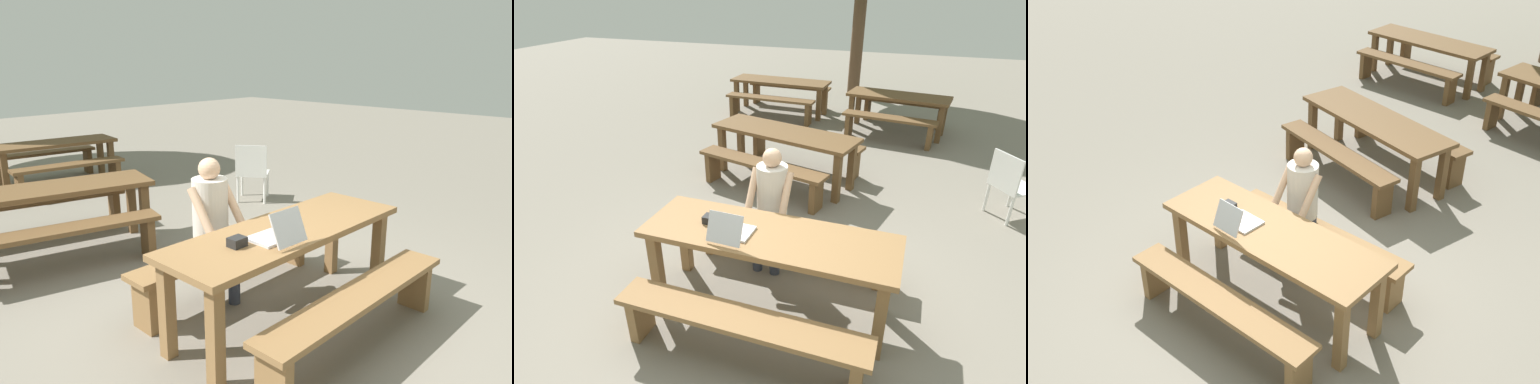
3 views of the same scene
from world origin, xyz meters
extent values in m
plane|color=gray|center=(0.00, 0.00, 0.00)|extent=(30.00, 30.00, 0.00)
cube|color=olive|center=(0.00, 0.00, 0.74)|extent=(2.12, 0.69, 0.05)
cube|color=olive|center=(-0.96, -0.25, 0.36)|extent=(0.09, 0.09, 0.72)
cube|color=olive|center=(0.96, -0.25, 0.36)|extent=(0.09, 0.09, 0.72)
cube|color=olive|center=(-0.96, 0.25, 0.36)|extent=(0.09, 0.09, 0.72)
cube|color=olive|center=(0.96, 0.25, 0.36)|extent=(0.09, 0.09, 0.72)
cube|color=olive|center=(0.00, -0.65, 0.42)|extent=(1.95, 0.30, 0.05)
cube|color=olive|center=(-0.87, -0.65, 0.20)|extent=(0.08, 0.24, 0.40)
cube|color=olive|center=(0.87, -0.65, 0.20)|extent=(0.08, 0.24, 0.40)
cube|color=olive|center=(0.00, 0.65, 0.42)|extent=(1.95, 0.30, 0.05)
cube|color=olive|center=(-0.87, 0.65, 0.20)|extent=(0.08, 0.24, 0.40)
cube|color=olive|center=(0.87, 0.65, 0.20)|extent=(0.08, 0.24, 0.40)
cube|color=silver|center=(-0.27, -0.07, 0.78)|extent=(0.30, 0.26, 0.02)
cube|color=silver|center=(-0.28, -0.25, 0.90)|extent=(0.29, 0.12, 0.23)
cube|color=black|center=(-0.28, -0.24, 0.90)|extent=(0.27, 0.10, 0.21)
cube|color=black|center=(-0.53, 0.00, 0.80)|extent=(0.12, 0.10, 0.07)
cylinder|color=#333847|center=(-0.29, 0.47, 0.22)|extent=(0.10, 0.10, 0.45)
cylinder|color=#333847|center=(-0.11, 0.47, 0.22)|extent=(0.10, 0.10, 0.45)
cube|color=#333847|center=(-0.20, 0.56, 0.49)|extent=(0.28, 0.28, 0.12)
cylinder|color=silver|center=(-0.20, 0.65, 0.80)|extent=(0.30, 0.30, 0.55)
cylinder|color=#DBAD89|center=(-0.37, 0.55, 0.83)|extent=(0.07, 0.32, 0.41)
cylinder|color=#DBAD89|center=(-0.04, 0.55, 0.83)|extent=(0.07, 0.32, 0.41)
sphere|color=#DBAD89|center=(-0.20, 0.65, 1.16)|extent=(0.18, 0.18, 0.18)
cube|color=white|center=(2.23, 2.53, 0.39)|extent=(0.62, 0.62, 0.02)
cube|color=white|center=(2.06, 2.40, 0.62)|extent=(0.28, 0.37, 0.43)
cylinder|color=white|center=(2.50, 2.49, 0.19)|extent=(0.04, 0.04, 0.38)
cylinder|color=white|center=(2.27, 2.79, 0.19)|extent=(0.04, 0.04, 0.38)
cylinder|color=white|center=(2.19, 2.26, 0.19)|extent=(0.04, 0.04, 0.38)
cylinder|color=white|center=(1.96, 2.57, 0.19)|extent=(0.04, 0.04, 0.38)
cube|color=brown|center=(-0.71, 2.60, 0.71)|extent=(2.18, 1.14, 0.05)
cube|color=brown|center=(0.15, 2.16, 0.34)|extent=(0.11, 0.11, 0.68)
cube|color=brown|center=(0.26, 2.60, 0.34)|extent=(0.11, 0.11, 0.68)
cube|color=brown|center=(-0.85, 2.04, 0.45)|extent=(1.89, 0.75, 0.05)
cube|color=brown|center=(-0.04, 1.84, 0.21)|extent=(0.14, 0.25, 0.43)
cube|color=brown|center=(-0.57, 3.17, 0.45)|extent=(1.89, 0.75, 0.05)
cube|color=brown|center=(0.24, 2.97, 0.21)|extent=(0.14, 0.25, 0.43)
cube|color=brown|center=(0.62, 5.31, 0.69)|extent=(1.88, 0.90, 0.05)
cube|color=brown|center=(-0.21, 5.20, 0.33)|extent=(0.10, 0.10, 0.67)
cube|color=brown|center=(1.39, 4.98, 0.33)|extent=(0.10, 0.10, 0.67)
cube|color=brown|center=(1.45, 5.43, 0.33)|extent=(0.10, 0.10, 0.67)
cube|color=brown|center=(0.54, 4.70, 0.44)|extent=(1.65, 0.52, 0.05)
cube|color=brown|center=(-0.17, 4.80, 0.21)|extent=(0.11, 0.25, 0.42)
cube|color=brown|center=(1.25, 4.61, 0.21)|extent=(0.11, 0.25, 0.42)
cube|color=brown|center=(0.71, 5.92, 0.44)|extent=(1.65, 0.52, 0.05)
cube|color=brown|center=(0.00, 6.02, 0.21)|extent=(0.11, 0.25, 0.42)
cube|color=brown|center=(1.41, 5.83, 0.21)|extent=(0.11, 0.25, 0.42)
camera|label=1|loc=(-2.73, -2.29, 2.04)|focal=34.69mm
camera|label=2|loc=(0.99, -2.77, 2.64)|focal=29.80mm
camera|label=3|loc=(2.96, -3.16, 3.81)|focal=42.93mm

